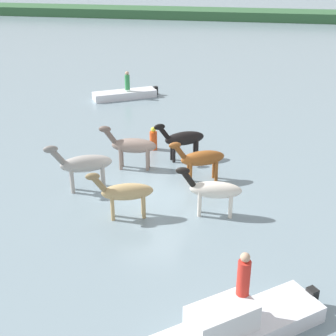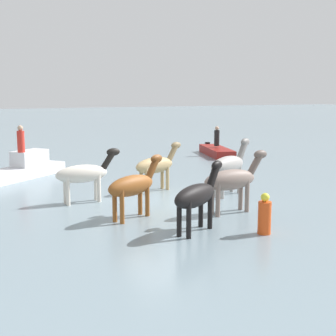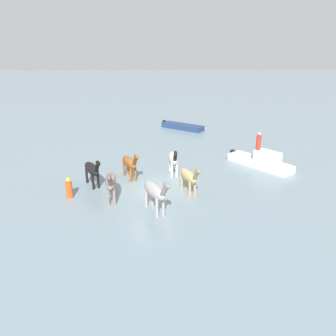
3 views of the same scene
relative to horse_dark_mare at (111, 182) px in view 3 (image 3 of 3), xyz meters
The scene contains 11 objects.
ground_plane 2.70m from the horse_dark_mare, 55.18° to the right, with size 190.37×190.37×0.00m, color gray.
horse_dark_mare is the anchor object (origin of this frame).
horse_chestnut_trailing 4.21m from the horse_dark_mare, 78.74° to the right, with size 2.35×1.13×1.84m.
horse_gray_outer 5.15m from the horse_dark_mare, 41.16° to the right, with size 2.40×0.68×1.86m.
horse_pinto_flank 3.18m from the horse_dark_mare, 13.01° to the right, with size 2.31×1.39×1.86m.
horse_mid_herd 2.43m from the horse_dark_mare, 33.77° to the left, with size 2.26×1.52×1.87m.
horse_dun_straggler 2.69m from the horse_dark_mare, 120.12° to the right, with size 2.52×1.55×2.04m.
boat_motor_center 10.65m from the horse_dark_mare, 61.48° to the right, with size 4.36×3.86×1.34m.
boat_tender_starboard 16.63m from the horse_dark_mare, 16.36° to the right, with size 3.47×4.11×0.73m.
person_spotter_bow 10.44m from the horse_dark_mare, 60.37° to the right, with size 0.32×0.32×1.19m.
buoy_channel_marker 2.42m from the horse_dark_mare, 79.25° to the left, with size 0.36×0.36×1.14m.
Camera 3 is at (-17.54, -0.62, 7.76)m, focal length 35.95 mm.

